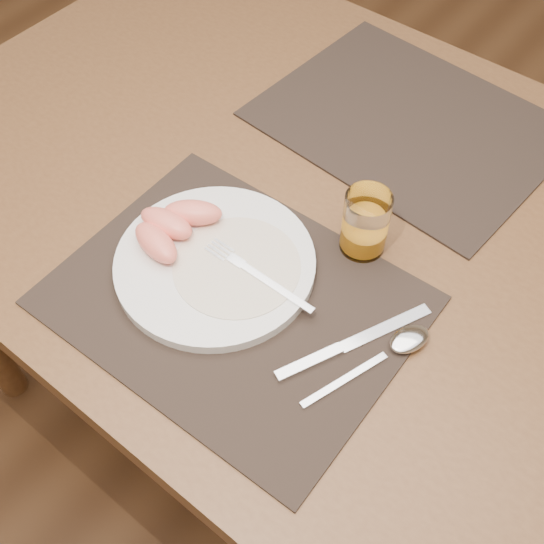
{
  "coord_description": "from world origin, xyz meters",
  "views": [
    {
      "loc": [
        0.35,
        -0.58,
        1.49
      ],
      "look_at": [
        0.01,
        -0.16,
        0.77
      ],
      "focal_mm": 45.0,
      "sensor_mm": 36.0,
      "label": 1
    }
  ],
  "objects_px": {
    "placemat_far": "(409,123)",
    "knife": "(341,348)",
    "table": "(331,242)",
    "fork": "(250,270)",
    "plate": "(215,263)",
    "juice_glass": "(365,225)",
    "placemat_near": "(234,300)",
    "spoon": "(400,345)"
  },
  "relations": [
    {
      "from": "spoon",
      "to": "plate",
      "type": "bearing_deg",
      "value": -169.53
    },
    {
      "from": "placemat_far",
      "to": "spoon",
      "type": "height_order",
      "value": "spoon"
    },
    {
      "from": "placemat_far",
      "to": "juice_glass",
      "type": "xyz_separation_m",
      "value": [
        0.08,
        -0.26,
        0.04
      ]
    },
    {
      "from": "table",
      "to": "juice_glass",
      "type": "relative_size",
      "value": 14.71
    },
    {
      "from": "placemat_near",
      "to": "knife",
      "type": "distance_m",
      "value": 0.15
    },
    {
      "from": "juice_glass",
      "to": "spoon",
      "type": "bearing_deg",
      "value": -39.73
    },
    {
      "from": "placemat_near",
      "to": "placemat_far",
      "type": "bearing_deg",
      "value": 90.63
    },
    {
      "from": "fork",
      "to": "placemat_far",
      "type": "bearing_deg",
      "value": 90.02
    },
    {
      "from": "fork",
      "to": "spoon",
      "type": "distance_m",
      "value": 0.22
    },
    {
      "from": "placemat_near",
      "to": "plate",
      "type": "xyz_separation_m",
      "value": [
        -0.05,
        0.02,
        0.01
      ]
    },
    {
      "from": "fork",
      "to": "juice_glass",
      "type": "xyz_separation_m",
      "value": [
        0.08,
        0.14,
        0.02
      ]
    },
    {
      "from": "table",
      "to": "fork",
      "type": "bearing_deg",
      "value": -93.54
    },
    {
      "from": "knife",
      "to": "spoon",
      "type": "bearing_deg",
      "value": 40.46
    },
    {
      "from": "table",
      "to": "placemat_near",
      "type": "bearing_deg",
      "value": -91.69
    },
    {
      "from": "placemat_near",
      "to": "fork",
      "type": "height_order",
      "value": "fork"
    },
    {
      "from": "table",
      "to": "placemat_far",
      "type": "bearing_deg",
      "value": 92.94
    },
    {
      "from": "placemat_far",
      "to": "spoon",
      "type": "distance_m",
      "value": 0.42
    },
    {
      "from": "table",
      "to": "spoon",
      "type": "bearing_deg",
      "value": -36.19
    },
    {
      "from": "table",
      "to": "placemat_far",
      "type": "xyz_separation_m",
      "value": [
        -0.01,
        0.22,
        0.09
      ]
    },
    {
      "from": "fork",
      "to": "knife",
      "type": "relative_size",
      "value": 0.85
    },
    {
      "from": "placemat_near",
      "to": "plate",
      "type": "distance_m",
      "value": 0.06
    },
    {
      "from": "placemat_far",
      "to": "juice_glass",
      "type": "bearing_deg",
      "value": -72.09
    },
    {
      "from": "placemat_far",
      "to": "spoon",
      "type": "bearing_deg",
      "value": -59.96
    },
    {
      "from": "plate",
      "to": "juice_glass",
      "type": "distance_m",
      "value": 0.21
    },
    {
      "from": "placemat_near",
      "to": "fork",
      "type": "xyz_separation_m",
      "value": [
        -0.0,
        0.04,
        0.02
      ]
    },
    {
      "from": "fork",
      "to": "spoon",
      "type": "bearing_deg",
      "value": 8.95
    },
    {
      "from": "placemat_far",
      "to": "plate",
      "type": "bearing_deg",
      "value": -96.73
    },
    {
      "from": "placemat_near",
      "to": "knife",
      "type": "bearing_deg",
      "value": 9.74
    },
    {
      "from": "table",
      "to": "juice_glass",
      "type": "xyz_separation_m",
      "value": [
        0.07,
        -0.04,
        0.13
      ]
    },
    {
      "from": "juice_glass",
      "to": "fork",
      "type": "bearing_deg",
      "value": -121.02
    },
    {
      "from": "juice_glass",
      "to": "placemat_far",
      "type": "bearing_deg",
      "value": 107.91
    },
    {
      "from": "plate",
      "to": "knife",
      "type": "relative_size",
      "value": 1.31
    },
    {
      "from": "plate",
      "to": "juice_glass",
      "type": "bearing_deg",
      "value": 49.25
    },
    {
      "from": "knife",
      "to": "juice_glass",
      "type": "bearing_deg",
      "value": 115.52
    },
    {
      "from": "fork",
      "to": "juice_glass",
      "type": "relative_size",
      "value": 1.83
    },
    {
      "from": "plate",
      "to": "fork",
      "type": "relative_size",
      "value": 1.55
    },
    {
      "from": "table",
      "to": "juice_glass",
      "type": "distance_m",
      "value": 0.15
    },
    {
      "from": "fork",
      "to": "spoon",
      "type": "xyz_separation_m",
      "value": [
        0.21,
        0.03,
        -0.01
      ]
    },
    {
      "from": "plate",
      "to": "fork",
      "type": "bearing_deg",
      "value": 16.83
    },
    {
      "from": "placemat_near",
      "to": "spoon",
      "type": "bearing_deg",
      "value": 19.39
    },
    {
      "from": "placemat_far",
      "to": "knife",
      "type": "bearing_deg",
      "value": -69.18
    },
    {
      "from": "knife",
      "to": "table",
      "type": "bearing_deg",
      "value": 127.0
    }
  ]
}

